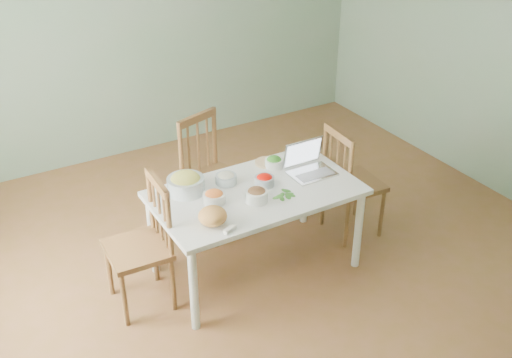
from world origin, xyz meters
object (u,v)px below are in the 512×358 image
bread_boule (213,216)px  bowl_squash (186,183)px  chair_left (137,247)px  dining_table (256,231)px  chair_far (216,177)px  laptop (313,161)px  chair_right (354,181)px

bread_boule → bowl_squash: bearing=87.6°
chair_left → bread_boule: size_ratio=5.04×
chair_left → bowl_squash: bearing=111.8°
dining_table → bowl_squash: bearing=151.9°
bread_boule → bowl_squash: size_ratio=0.71×
chair_far → chair_left: size_ratio=1.03×
chair_far → laptop: size_ratio=2.98×
dining_table → laptop: laptop is taller
chair_far → chair_right: 1.16m
laptop → dining_table: bearing=179.6°
chair_left → chair_far: bearing=124.7°
chair_left → chair_right: (1.90, -0.03, -0.00)m
laptop → bread_boule: bearing=-166.6°
chair_left → chair_right: bearing=91.7°
dining_table → bread_boule: bearing=-153.9°
bread_boule → chair_right: bearing=11.0°
chair_right → bread_boule: (-1.45, -0.28, 0.29)m
bread_boule → laptop: bearing=13.0°
dining_table → chair_right: chair_right is taller
chair_left → bread_boule: (0.45, -0.31, 0.28)m
chair_left → bowl_squash: (0.47, 0.16, 0.30)m
dining_table → chair_right: 0.99m
chair_left → bowl_squash: chair_left is taller
chair_left → laptop: bearing=89.1°
chair_right → bread_boule: size_ratio=5.01×
laptop → chair_left: bearing=176.9°
chair_far → bowl_squash: bearing=-155.5°
chair_right → bowl_squash: size_ratio=3.58×
dining_table → chair_far: 0.67m
chair_far → chair_left: 1.08m
laptop → bowl_squash: bearing=165.8°
chair_far → laptop: chair_far is taller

